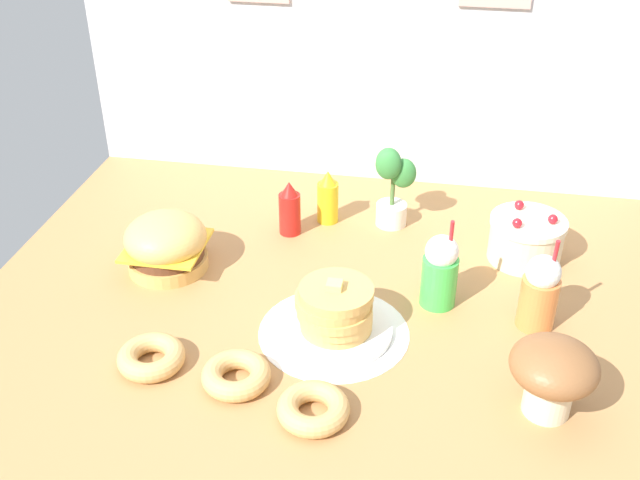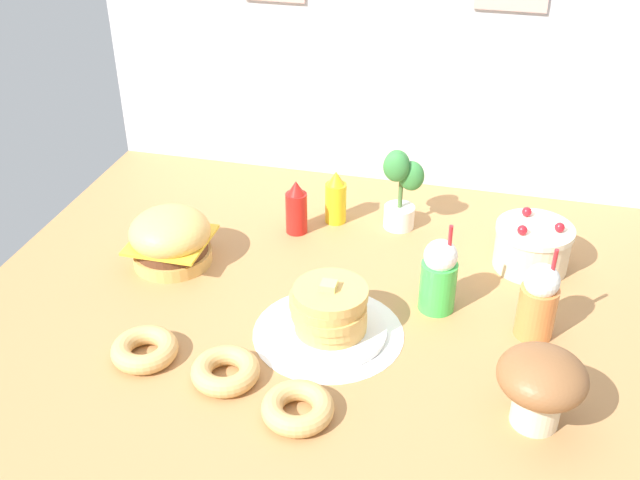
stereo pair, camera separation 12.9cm
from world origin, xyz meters
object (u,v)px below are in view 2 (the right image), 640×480
(orange_float_cup, at_px, (538,301))
(potted_plant, at_px, (401,186))
(cream_soda_cup, at_px, (439,276))
(mustard_bottle, at_px, (336,199))
(mushroom_stool, at_px, (541,382))
(burger, at_px, (171,238))
(layer_cake, at_px, (532,246))
(donut_pink_glaze, at_px, (145,349))
(donut_vanilla, at_px, (298,407))
(pancake_stack, at_px, (329,313))
(donut_chocolate, at_px, (225,370))
(ketchup_bottle, at_px, (296,208))

(orange_float_cup, height_order, potted_plant, potted_plant)
(cream_soda_cup, distance_m, orange_float_cup, 0.28)
(mustard_bottle, relative_size, mushroom_stool, 0.91)
(burger, xyz_separation_m, layer_cake, (1.10, 0.25, -0.01))
(donut_pink_glaze, distance_m, donut_vanilla, 0.47)
(donut_pink_glaze, xyz_separation_m, potted_plant, (0.55, 0.84, 0.13))
(pancake_stack, xyz_separation_m, potted_plant, (0.09, 0.62, 0.09))
(layer_cake, xyz_separation_m, potted_plant, (-0.44, 0.14, 0.08))
(mustard_bottle, xyz_separation_m, orange_float_cup, (0.67, -0.47, 0.02))
(donut_chocolate, bearing_deg, mustard_bottle, 83.99)
(pancake_stack, height_order, mustard_bottle, mustard_bottle)
(orange_float_cup, bearing_deg, ketchup_bottle, 154.66)
(donut_pink_glaze, bearing_deg, donut_chocolate, -6.54)
(pancake_stack, height_order, potted_plant, potted_plant)
(mustard_bottle, relative_size, donut_vanilla, 1.08)
(donut_chocolate, height_order, potted_plant, potted_plant)
(layer_cake, bearing_deg, burger, -167.15)
(layer_cake, relative_size, donut_vanilla, 1.34)
(pancake_stack, relative_size, potted_plant, 1.11)
(pancake_stack, relative_size, orange_float_cup, 1.13)
(cream_soda_cup, relative_size, donut_pink_glaze, 1.61)
(burger, bearing_deg, mustard_bottle, 40.32)
(cream_soda_cup, bearing_deg, burger, 177.38)
(donut_vanilla, relative_size, potted_plant, 0.61)
(pancake_stack, distance_m, mushroom_stool, 0.59)
(pancake_stack, xyz_separation_m, mustard_bottle, (-0.12, 0.61, 0.02))
(ketchup_bottle, distance_m, mushroom_stool, 1.07)
(cream_soda_cup, height_order, orange_float_cup, same)
(mushroom_stool, bearing_deg, cream_soda_cup, 125.27)
(donut_pink_glaze, distance_m, mushroom_stool, 1.01)
(donut_pink_glaze, bearing_deg, mushroom_stool, 0.74)
(pancake_stack, xyz_separation_m, donut_vanilla, (0.00, -0.33, -0.04))
(ketchup_bottle, bearing_deg, burger, -140.15)
(layer_cake, xyz_separation_m, ketchup_bottle, (-0.77, 0.03, 0.02))
(orange_float_cup, bearing_deg, burger, 175.15)
(donut_pink_glaze, relative_size, potted_plant, 0.61)
(donut_pink_glaze, bearing_deg, mustard_bottle, 68.39)
(burger, bearing_deg, layer_cake, 12.85)
(pancake_stack, bearing_deg, burger, 157.82)
(layer_cake, bearing_deg, potted_plant, 162.30)
(burger, relative_size, orange_float_cup, 0.88)
(orange_float_cup, xyz_separation_m, donut_chocolate, (-0.76, -0.38, -0.08))
(donut_vanilla, bearing_deg, layer_cake, 56.59)
(donut_chocolate, xyz_separation_m, donut_vanilla, (0.21, -0.08, 0.00))
(potted_plant, bearing_deg, orange_float_cup, -46.97)
(burger, distance_m, mushroom_stool, 1.21)
(donut_pink_glaze, distance_m, donut_chocolate, 0.24)
(layer_cake, relative_size, donut_chocolate, 1.34)
(mustard_bottle, bearing_deg, mushroom_stool, -50.13)
(burger, xyz_separation_m, donut_vanilla, (0.57, -0.56, -0.06))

